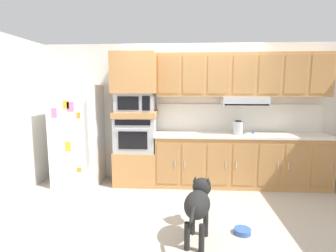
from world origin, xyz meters
The scene contains 17 objects.
ground_plane centered at (0.00, 0.00, 0.00)m, with size 9.60×9.60×0.00m, color #B2A899.
back_kitchen_wall centered at (0.00, 1.11, 1.25)m, with size 6.20×0.12×2.50m, color silver.
side_panel_left centered at (-2.80, 0.00, 1.25)m, with size 0.12×7.10×2.50m, color silver.
refrigerator centered at (-2.02, 0.68, 0.88)m, with size 0.76×0.73×1.76m.
oven_base_cabinet centered at (-0.98, 0.75, 0.30)m, with size 0.74×0.62×0.60m, color #B77F47.
built_in_oven centered at (-0.98, 0.75, 0.90)m, with size 0.70×0.62×0.60m.
appliance_mid_shelf centered at (-0.98, 0.75, 1.25)m, with size 0.74×0.62×0.10m, color #B77F47.
microwave centered at (-0.98, 0.75, 1.46)m, with size 0.64×0.54×0.32m.
appliance_upper_cabinet centered at (-0.98, 0.75, 1.96)m, with size 0.74×0.62×0.68m, color #B77F47.
lower_cabinet_run centered at (0.86, 0.75, 0.44)m, with size 2.94×0.63×0.88m.
countertop_slab centered at (0.86, 0.75, 0.90)m, with size 2.98×0.64×0.04m, color silver.
backsplash_panel centered at (0.86, 1.04, 1.17)m, with size 2.98×0.02×0.50m, color silver.
upper_cabinet_with_hood centered at (0.86, 0.87, 1.90)m, with size 2.94×0.48×0.88m.
screwdriver centered at (1.09, 0.83, 0.93)m, with size 0.14×0.13×0.03m.
electric_kettle centered at (0.79, 0.70, 1.03)m, with size 0.17×0.17×0.24m.
dog centered at (0.04, -1.02, 0.44)m, with size 0.37×0.88×0.66m.
dog_food_bowl centered at (0.58, -0.88, 0.03)m, with size 0.20×0.20×0.06m.
Camera 1 is at (-0.12, -3.87, 1.72)m, focal length 28.49 mm.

